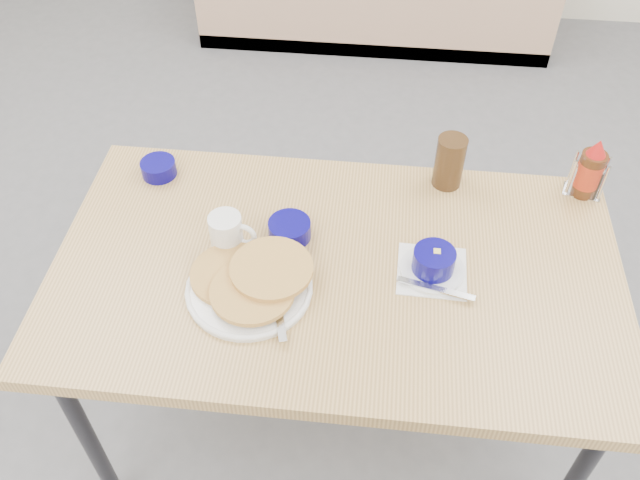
# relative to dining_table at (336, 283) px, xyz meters

# --- Properties ---
(dining_table) EXTENTS (1.40, 0.80, 0.76)m
(dining_table) POSITION_rel_dining_table_xyz_m (0.00, 0.00, 0.00)
(dining_table) COLOR tan
(dining_table) RESTS_ON ground
(pancake_plate) EXTENTS (0.30, 0.30, 0.05)m
(pancake_plate) POSITION_rel_dining_table_xyz_m (-0.20, -0.09, 0.08)
(pancake_plate) COLOR white
(pancake_plate) RESTS_ON dining_table
(coffee_mug) EXTENTS (0.12, 0.08, 0.09)m
(coffee_mug) POSITION_rel_dining_table_xyz_m (-0.28, 0.04, 0.11)
(coffee_mug) COLOR white
(coffee_mug) RESTS_ON dining_table
(grits_setting) EXTENTS (0.19, 0.18, 0.07)m
(grits_setting) POSITION_rel_dining_table_xyz_m (0.23, 0.01, 0.09)
(grits_setting) COLOR white
(grits_setting) RESTS_ON dining_table
(creamer_bowl) EXTENTS (0.10, 0.10, 0.04)m
(creamer_bowl) POSITION_rel_dining_table_xyz_m (-0.52, 0.29, 0.08)
(creamer_bowl) COLOR #080462
(creamer_bowl) RESTS_ON dining_table
(butter_bowl) EXTENTS (0.11, 0.11, 0.05)m
(butter_bowl) POSITION_rel_dining_table_xyz_m (-0.13, 0.09, 0.09)
(butter_bowl) COLOR #080462
(butter_bowl) RESTS_ON dining_table
(amber_tumbler) EXTENTS (0.08, 0.08, 0.15)m
(amber_tumbler) POSITION_rel_dining_table_xyz_m (0.27, 0.34, 0.14)
(amber_tumbler) COLOR #3A2512
(amber_tumbler) RESTS_ON dining_table
(condiment_caddy) EXTENTS (0.11, 0.08, 0.12)m
(condiment_caddy) POSITION_rel_dining_table_xyz_m (0.64, 0.34, 0.10)
(condiment_caddy) COLOR silver
(condiment_caddy) RESTS_ON dining_table
(syrup_bottle) EXTENTS (0.07, 0.07, 0.18)m
(syrup_bottle) POSITION_rel_dining_table_xyz_m (0.64, 0.34, 0.14)
(syrup_bottle) COLOR #47230F
(syrup_bottle) RESTS_ON dining_table
(sugar_wrapper) EXTENTS (0.05, 0.05, 0.00)m
(sugar_wrapper) POSITION_rel_dining_table_xyz_m (-0.07, -0.08, 0.06)
(sugar_wrapper) COLOR #CF4568
(sugar_wrapper) RESTS_ON dining_table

